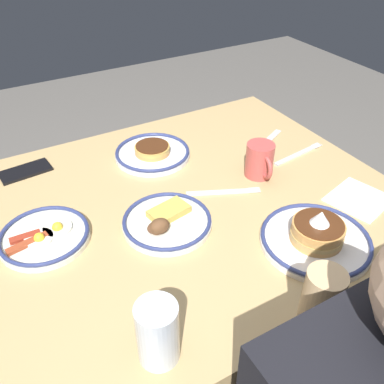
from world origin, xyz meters
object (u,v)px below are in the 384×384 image
at_px(paper_napkin, 359,199).
at_px(butter_knife, 265,143).
at_px(drinking_glass, 158,335).
at_px(plate_near_main, 152,153).
at_px(plate_center_pancakes, 166,222).
at_px(plate_far_side, 44,236).
at_px(fork_far, 224,192).
at_px(coffee_mug, 260,160).
at_px(cell_phone, 25,171).
at_px(fork_near, 299,154).
at_px(plate_far_companion, 316,237).

relative_size(paper_napkin, butter_knife, 0.78).
height_order(drinking_glass, paper_napkin, drinking_glass).
relative_size(plate_near_main, plate_center_pancakes, 1.04).
bearing_deg(paper_napkin, plate_far_side, -18.29).
relative_size(plate_far_side, fork_far, 1.10).
bearing_deg(coffee_mug, cell_phone, -30.63).
relative_size(plate_near_main, coffee_mug, 2.03).
height_order(plate_center_pancakes, cell_phone, plate_center_pancakes).
bearing_deg(paper_napkin, fork_far, -34.36).
relative_size(cell_phone, butter_knife, 0.75).
height_order(plate_near_main, fork_near, plate_near_main).
xyz_separation_m(plate_near_main, drinking_glass, (0.28, 0.62, 0.04)).
xyz_separation_m(drinking_glass, paper_napkin, (-0.67, -0.15, -0.06)).
height_order(coffee_mug, fork_far, coffee_mug).
xyz_separation_m(plate_center_pancakes, cell_phone, (0.26, -0.42, -0.01)).
bearing_deg(cell_phone, butter_knife, 158.06).
relative_size(drinking_glass, fork_far, 0.67).
height_order(plate_far_companion, fork_far, plate_far_companion).
bearing_deg(plate_center_pancakes, fork_near, -169.15).
relative_size(plate_far_side, drinking_glass, 1.64).
bearing_deg(plate_near_main, plate_far_companion, 107.01).
distance_m(plate_center_pancakes, butter_knife, 0.51).
bearing_deg(fork_far, paper_napkin, 145.64).
xyz_separation_m(cell_phone, butter_knife, (-0.72, 0.21, -0.00)).
height_order(plate_near_main, butter_knife, plate_near_main).
distance_m(plate_far_companion, fork_near, 0.41).
relative_size(plate_near_main, fork_far, 1.19).
xyz_separation_m(plate_near_main, paper_napkin, (-0.39, 0.47, -0.01)).
bearing_deg(cell_phone, plate_near_main, 158.47).
bearing_deg(coffee_mug, plate_far_companion, 78.84).
height_order(plate_far_companion, coffee_mug, coffee_mug).
height_order(plate_near_main, plate_far_companion, plate_far_companion).
xyz_separation_m(plate_far_side, drinking_glass, (-0.11, 0.41, 0.05)).
distance_m(plate_center_pancakes, plate_far_companion, 0.36).
relative_size(fork_near, butter_knife, 1.07).
height_order(cell_phone, butter_knife, cell_phone).
relative_size(paper_napkin, fork_near, 0.73).
bearing_deg(butter_knife, plate_far_side, 8.32).
xyz_separation_m(fork_near, fork_far, (0.31, 0.05, -0.00)).
height_order(plate_far_side, drinking_glass, drinking_glass).
distance_m(plate_center_pancakes, coffee_mug, 0.35).
relative_size(plate_center_pancakes, fork_near, 1.09).
xyz_separation_m(drinking_glass, fork_far, (-0.37, -0.36, -0.06)).
distance_m(plate_far_companion, plate_far_side, 0.64).
relative_size(plate_near_main, drinking_glass, 1.77).
height_order(plate_far_companion, drinking_glass, drinking_glass).
relative_size(plate_center_pancakes, cell_phone, 1.55).
height_order(plate_far_side, coffee_mug, coffee_mug).
height_order(plate_center_pancakes, fork_far, plate_center_pancakes).
xyz_separation_m(fork_far, butter_knife, (-0.27, -0.16, -0.00)).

